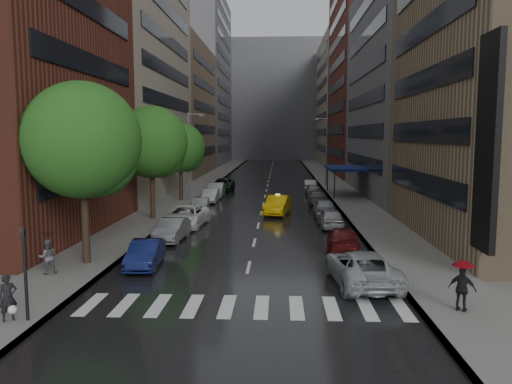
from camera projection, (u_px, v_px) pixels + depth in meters
ground at (243, 291)px, 22.07m from camera, size 220.00×220.00×0.00m
road at (268, 183)px, 71.69m from camera, size 14.00×140.00×0.01m
sidewalk_left at (206, 182)px, 72.09m from camera, size 4.00×140.00×0.15m
sidewalk_right at (331, 182)px, 71.26m from camera, size 4.00×140.00×0.15m
crosswalk at (244, 307)px, 20.08m from camera, size 13.15×2.80×0.01m
buildings_left at (176, 77)px, 79.26m from camera, size 8.00×108.00×38.00m
buildings_right at (368, 81)px, 75.91m from camera, size 8.05×109.10×36.00m
building_far at (274, 101)px, 137.31m from camera, size 40.00×14.00×32.00m
tree_near at (82, 140)px, 25.71m from camera, size 6.05×6.05×9.64m
tree_mid at (151, 142)px, 39.62m from camera, size 5.77×5.77×9.20m
tree_far at (180, 148)px, 51.27m from camera, size 5.09×5.09×8.11m
taxi at (278, 205)px, 43.20m from camera, size 2.56×5.17×1.63m
parked_cars_left at (202, 203)px, 45.25m from camera, size 3.13×40.68×1.61m
parked_cars_right at (328, 215)px, 38.49m from camera, size 3.18×43.87×1.60m
ped_bag_walker at (8, 298)px, 18.11m from camera, size 0.75×0.72×1.73m
ped_black_umbrella at (47, 249)px, 24.14m from camera, size 1.04×0.98×2.09m
ped_red_umbrella at (463, 281)px, 19.06m from camera, size 1.09×0.92×2.01m
traffic_light at (25, 265)px, 18.02m from camera, size 0.18×0.15×3.45m
street_lamp_left at (190, 154)px, 51.63m from camera, size 1.74×0.22×9.00m
street_lamp_right at (326, 150)px, 65.80m from camera, size 1.74×0.22×9.00m
awning at (345, 168)px, 56.02m from camera, size 4.00×8.00×3.12m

